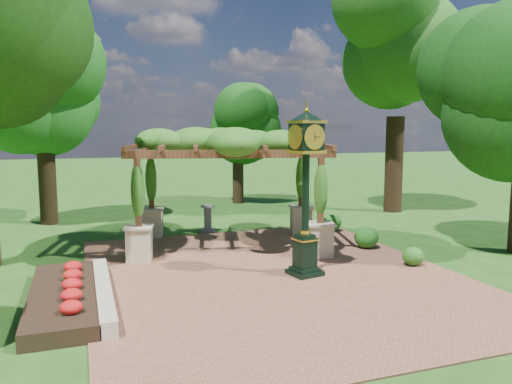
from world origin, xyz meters
name	(u,v)px	position (x,y,z in m)	size (l,w,h in m)	color
ground	(288,287)	(0.00, 0.00, 0.00)	(120.00, 120.00, 0.00)	#1E4714
brick_plaza	(274,275)	(0.00, 1.00, 0.02)	(10.00, 12.00, 0.04)	brown
border_wall	(103,293)	(-4.60, 0.50, 0.20)	(0.35, 5.00, 0.40)	#C6B793
flower_bed	(64,298)	(-5.50, 0.50, 0.18)	(1.50, 5.00, 0.36)	red
pedestal_clock	(306,178)	(0.83, 0.72, 2.77)	(1.07, 1.07, 4.63)	black
pergola	(229,149)	(-0.18, 4.81, 3.41)	(7.43, 5.62, 4.16)	beige
sundial	(208,220)	(-0.30, 7.45, 0.47)	(0.62, 0.62, 1.06)	gray
shrub_front	(413,256)	(4.28, 0.51, 0.32)	(0.63, 0.63, 0.57)	#265C1A
shrub_mid	(366,237)	(4.15, 2.88, 0.41)	(0.82, 0.82, 0.74)	#1E5A19
shrub_back	(332,223)	(4.38, 5.79, 0.37)	(0.73, 0.73, 0.66)	#24641D
tree_west_far	(43,93)	(-6.36, 11.36, 5.58)	(4.05, 4.05, 8.16)	black
tree_north	(238,122)	(3.16, 14.43, 4.44)	(3.27, 3.27, 6.49)	#302113
tree_east_far	(398,40)	(9.57, 9.20, 8.27)	(5.25, 5.25, 12.08)	black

